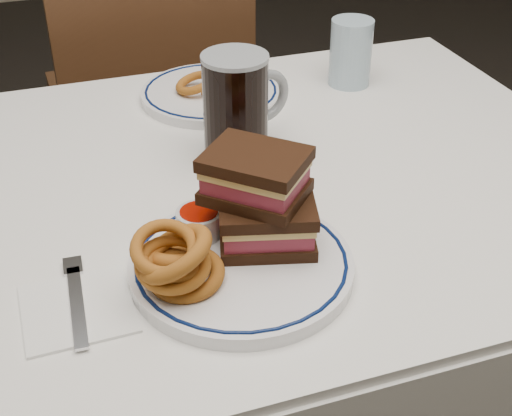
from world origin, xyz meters
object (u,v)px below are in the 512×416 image
object	(u,v)px
reuben_sandwich	(261,199)
far_plate	(211,93)
chair_far	(150,87)
main_plate	(241,265)
beer_mug	(238,106)

from	to	relation	value
reuben_sandwich	far_plate	size ratio (longest dim) A/B	0.61
chair_far	reuben_sandwich	xyz separation A→B (m)	(-0.04, -0.99, 0.28)
main_plate	beer_mug	size ratio (longest dim) A/B	1.65
main_plate	beer_mug	xyz separation A→B (m)	(0.08, 0.28, 0.07)
beer_mug	far_plate	world-z (taller)	beer_mug
beer_mug	far_plate	size ratio (longest dim) A/B	0.66
reuben_sandwich	chair_far	bearing A→B (deg)	87.55
chair_far	far_plate	bearing A→B (deg)	-87.57
chair_far	beer_mug	xyz separation A→B (m)	(0.01, -0.74, 0.28)
chair_far	beer_mug	distance (m)	0.80
beer_mug	chair_far	bearing A→B (deg)	90.41
chair_far	main_plate	distance (m)	1.05
chair_far	main_plate	bearing A→B (deg)	-94.43
chair_far	far_plate	xyz separation A→B (m)	(0.02, -0.53, 0.21)
chair_far	far_plate	distance (m)	0.56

